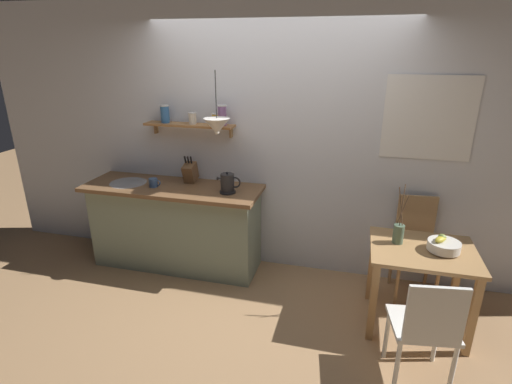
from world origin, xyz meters
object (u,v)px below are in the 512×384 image
twig_vase (399,233)px  electric_kettle (228,184)px  dining_table (421,264)px  dining_chair_far (415,242)px  dining_chair_near (426,326)px  fruit_bowl (443,245)px  knife_block (190,172)px  coffee_mug_by_sink (154,183)px  pendant_lamp (217,126)px

twig_vase → electric_kettle: bearing=169.5°
dining_table → dining_chair_far: bearing=87.9°
dining_chair_near → twig_vase: 0.82m
fruit_bowl → dining_chair_near: bearing=-104.5°
dining_chair_near → dining_chair_far: (0.06, 1.20, 0.03)m
fruit_bowl → knife_block: (-2.38, 0.56, 0.25)m
coffee_mug_by_sink → pendant_lamp: size_ratio=0.22×
electric_kettle → dining_chair_far: bearing=5.3°
electric_kettle → knife_block: knife_block is taller
pendant_lamp → electric_kettle: bearing=-6.9°
twig_vase → coffee_mug_by_sink: 2.37m
coffee_mug_by_sink → dining_chair_near: bearing=-21.8°
pendant_lamp → dining_chair_far: bearing=4.7°
dining_table → twig_vase: bearing=163.2°
dining_table → coffee_mug_by_sink: bearing=172.7°
coffee_mug_by_sink → twig_vase: bearing=-6.4°
electric_kettle → knife_block: bearing=157.2°
dining_chair_near → dining_table: bearing=87.0°
electric_kettle → pendant_lamp: size_ratio=0.41×
fruit_bowl → coffee_mug_by_sink: (-2.69, 0.33, 0.18)m
dining_chair_far → twig_vase: size_ratio=1.87×
dining_chair_near → pendant_lamp: (-1.83, 1.04, 1.06)m
fruit_bowl → electric_kettle: size_ratio=1.05×
dining_table → dining_chair_near: dining_chair_near is taller
dining_chair_far → fruit_bowl: dining_chair_far is taller
dining_table → knife_block: (-2.24, 0.55, 0.44)m
knife_block → fruit_bowl: bearing=-13.1°
dining_chair_near → coffee_mug_by_sink: (-2.51, 1.01, 0.46)m
knife_block → pendant_lamp: 0.68m
twig_vase → pendant_lamp: 1.85m
dining_table → dining_chair_far: dining_chair_far is taller
dining_chair_near → dining_chair_far: size_ratio=0.92×
dining_table → pendant_lamp: bearing=169.0°
twig_vase → knife_block: (-2.05, 0.49, 0.21)m
coffee_mug_by_sink → pendant_lamp: 0.91m
dining_chair_near → fruit_bowl: 0.75m
knife_block → pendant_lamp: size_ratio=0.51×
coffee_mug_by_sink → pendant_lamp: pendant_lamp is taller
dining_chair_far → fruit_bowl: size_ratio=3.81×
dining_table → fruit_bowl: (0.14, -0.01, 0.19)m
dining_table → dining_chair_far: size_ratio=0.87×
electric_kettle → twig_vase: bearing=-10.5°
fruit_bowl → twig_vase: (-0.34, 0.07, 0.04)m
dining_chair_near → knife_block: (-2.21, 1.23, 0.53)m
dining_chair_near → twig_vase: size_ratio=1.71×
twig_vase → fruit_bowl: bearing=-10.9°
fruit_bowl → pendant_lamp: size_ratio=0.43×
dining_chair_far → fruit_bowl: bearing=-77.1°
fruit_bowl → dining_chair_far: bearing=102.9°
dining_table → pendant_lamp: (-1.86, 0.36, 0.97)m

